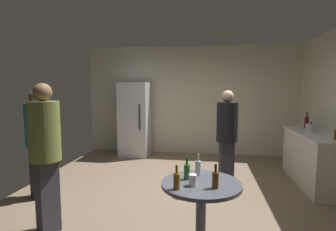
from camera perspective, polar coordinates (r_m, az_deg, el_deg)
The scene contains 16 objects.
ground_plane at distance 4.36m, azimuth 2.37°, elevation -17.15°, with size 5.20×5.20×0.10m, color #7A6651.
wall_back at distance 6.64m, azimuth 4.99°, elevation 3.29°, with size 5.32×0.06×2.70m, color beige.
refrigerator at distance 6.48m, azimuth -7.24°, elevation -0.80°, with size 0.70×0.68×1.80m.
kitchen_counter at distance 5.21m, azimuth 29.51°, elevation -8.27°, with size 0.64×1.70×0.90m.
kettle at distance 5.22m, azimuth 28.78°, elevation -2.38°, with size 0.24×0.17×0.18m.
wine_bottle_on_counter at distance 5.67m, azimuth 28.03°, elevation -1.25°, with size 0.08×0.08×0.31m.
beer_bottle_on_counter at distance 4.61m, azimuth 32.90°, elevation -3.48°, with size 0.06×0.06×0.23m.
foreground_table at distance 2.73m, azimuth 7.24°, elevation -16.36°, with size 0.80×0.80×0.73m.
beer_bottle_amber at distance 2.48m, azimuth 1.90°, elevation -14.02°, with size 0.06×0.06×0.23m.
beer_bottle_brown at distance 2.55m, azimuth 10.32°, elevation -13.59°, with size 0.06×0.06×0.23m.
beer_bottle_green at distance 2.74m, azimuth 4.15°, elevation -12.04°, with size 0.06×0.06×0.23m.
beer_bottle_clear at distance 2.89m, azimuth 6.59°, elevation -11.15°, with size 0.06×0.06×0.23m.
plastic_cup_white at distance 2.58m, azimuth 5.46°, elevation -13.88°, with size 0.08×0.08×0.11m, color white.
person_in_black_shirt at distance 4.34m, azimuth 12.76°, elevation -3.60°, with size 0.40×0.40×1.63m.
person_in_teal_shirt at distance 4.38m, azimuth -26.62°, elevation -3.95°, with size 0.46×0.46×1.64m.
person_in_olive_shirt at distance 3.27m, azimuth -25.25°, elevation -6.14°, with size 0.47×0.47×1.72m.
Camera 1 is at (0.45, -3.99, 1.67)m, focal length 27.89 mm.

